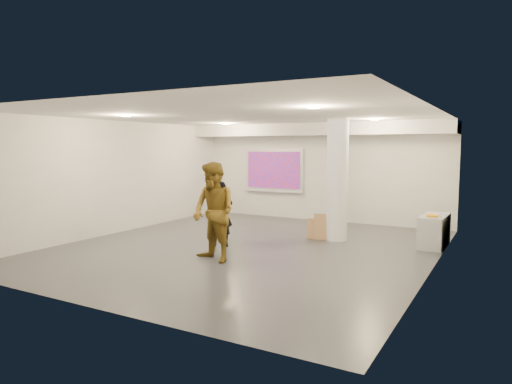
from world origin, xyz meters
The scene contains 20 objects.
floor centered at (0.00, 0.00, 0.00)m, with size 8.00×9.00×0.01m, color #33363B.
ceiling centered at (0.00, 0.00, 3.00)m, with size 8.00×9.00×0.01m, color silver.
wall_back centered at (0.00, 4.50, 1.50)m, with size 8.00×0.01×3.00m, color silver.
wall_front centered at (0.00, -4.50, 1.50)m, with size 8.00×0.01×3.00m, color silver.
wall_left centered at (-4.00, 0.00, 1.50)m, with size 0.01×9.00×3.00m, color silver.
wall_right centered at (4.00, 0.00, 1.50)m, with size 0.01×9.00×3.00m, color silver.
soffit_band centered at (0.00, 3.95, 2.82)m, with size 8.00×1.10×0.36m, color silver.
downlight_nw centered at (-2.20, 2.50, 2.98)m, with size 0.22×0.22×0.02m, color #FFDF8A.
downlight_ne centered at (2.20, 2.50, 2.98)m, with size 0.22×0.22×0.02m, color #FFDF8A.
downlight_sw centered at (-2.20, -1.50, 2.98)m, with size 0.22×0.22×0.02m, color #FFDF8A.
downlight_se centered at (2.20, -1.50, 2.98)m, with size 0.22×0.22×0.02m, color #FFDF8A.
column centered at (1.50, 1.80, 1.50)m, with size 0.52×0.52×3.00m, color white.
projection_screen centered at (-1.60, 4.45, 1.53)m, with size 2.10×0.13×1.42m.
credenza centered at (3.72, 2.21, 0.37)m, with size 0.53×1.26×0.74m, color #9DA0A3.
papers_stack centered at (3.67, 2.23, 0.75)m, with size 0.28×0.36×0.02m, color silver.
postit_pad centered at (3.70, 1.98, 0.75)m, with size 0.23×0.32×0.03m, color orange.
cardboard_back centered at (1.28, 1.66, 0.33)m, with size 0.60×0.05×0.65m, color #A0774C.
cardboard_front centered at (1.00, 1.70, 0.26)m, with size 0.46×0.05×0.51m, color #A0774C.
woman centered at (-0.62, -0.15, 0.76)m, with size 0.56×0.36×1.52m, color black.
man centered at (0.05, -1.42, 1.01)m, with size 0.98×0.76×2.01m, color brown.
Camera 1 is at (5.20, -8.90, 2.31)m, focal length 32.00 mm.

